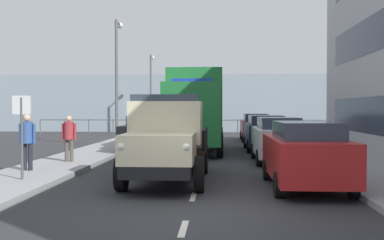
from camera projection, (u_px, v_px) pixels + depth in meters
The scene contains 19 objects.
ground_plane at pixel (205, 159), 18.83m from camera, with size 80.00×80.00×0.00m, color #2D2D30.
sidewalk_left at pixel (329, 158), 18.52m from camera, with size 2.44×36.77×0.15m, color gray.
sidewalk_right at pixel (85, 156), 19.14m from camera, with size 2.44×36.77×0.15m, color gray.
road_centreline_markings at pixel (205, 160), 18.28m from camera, with size 0.12×32.44×0.01m.
sea_horizon at pixel (213, 103), 40.10m from camera, with size 80.00×0.80×5.00m, color #84939E.
seawall_railing at pixel (213, 123), 36.55m from camera, with size 28.08×0.08×1.20m.
truck_vintage_cream at pixel (166, 140), 12.66m from camera, with size 2.17×5.64×2.43m.
lorry_cargo_green at pixel (196, 108), 22.05m from camera, with size 2.58×8.20×3.87m.
car_red_kerbside_near at pixel (305, 154), 11.82m from camera, with size 1.88×4.27×1.72m.
car_white_kerbside_1 at pixel (278, 139), 17.56m from camera, with size 1.82×4.17×1.72m.
car_navy_kerbside_2 at pixel (265, 132), 22.53m from camera, with size 1.92×4.52×1.72m.
car_maroon_kerbside_3 at pixel (255, 127), 29.04m from camera, with size 1.78×4.30×1.72m.
car_black_oppositeside_0 at pixel (146, 133), 21.35m from camera, with size 1.92×4.28×1.72m.
car_silver_oppositeside_1 at pixel (162, 128), 27.06m from camera, with size 1.85×4.49×1.72m.
pedestrian_strolling at pixel (27, 137), 14.17m from camera, with size 0.53×0.34×1.72m.
pedestrian_couple_a at pixel (69, 135), 16.53m from camera, with size 0.53×0.34×1.64m.
lamp_post_promenade at pixel (117, 70), 24.49m from camera, with size 0.32×1.14×6.60m.
lamp_post_far at pixel (151, 86), 36.54m from camera, with size 0.32×1.14×6.16m.
street_sign at pixel (22, 122), 12.33m from camera, with size 0.50×0.07×2.25m.
Camera 1 is at (-0.63, 9.02, 2.06)m, focal length 43.13 mm.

